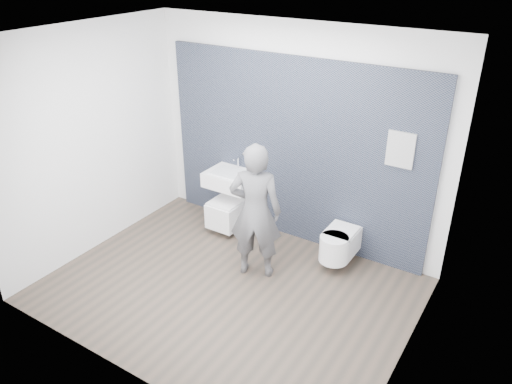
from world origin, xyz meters
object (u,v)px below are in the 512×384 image
Objects in this scene: washbasin at (231,179)px; toilet_rounded at (338,244)px; visitor at (255,212)px; toilet_square at (229,210)px.

washbasin is 1.68m from toilet_rounded.
visitor is at bearing -40.55° from washbasin.
toilet_rounded is at bearing -161.23° from visitor.
toilet_square reaches higher than toilet_rounded.
toilet_square is 1.19× the size of toilet_rounded.
visitor reaches higher than toilet_rounded.
toilet_square is 1.22m from visitor.
toilet_rounded is at bearing -0.60° from toilet_square.
visitor is (0.85, -0.68, 0.54)m from toilet_square.
visitor reaches higher than washbasin.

